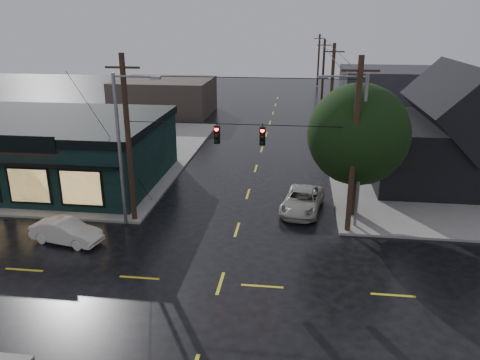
# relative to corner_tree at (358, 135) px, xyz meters

# --- Properties ---
(ground_plane) EXTENTS (160.00, 160.00, 0.00)m
(ground_plane) POSITION_rel_corner_tree_xyz_m (-7.00, -9.11, -5.27)
(ground_plane) COLOR black
(sidewalk_nw) EXTENTS (28.00, 28.00, 0.15)m
(sidewalk_nw) POSITION_rel_corner_tree_xyz_m (-27.00, 10.89, -5.20)
(sidewalk_nw) COLOR gray
(sidewalk_nw) RESTS_ON ground
(pizza_shop) EXTENTS (16.30, 12.34, 4.90)m
(pizza_shop) POSITION_rel_corner_tree_xyz_m (-22.00, 3.84, -2.71)
(pizza_shop) COLOR black
(pizza_shop) RESTS_ON ground
(ne_building) EXTENTS (12.60, 11.60, 8.75)m
(ne_building) POSITION_rel_corner_tree_xyz_m (8.00, 7.89, -0.80)
(ne_building) COLOR black
(ne_building) RESTS_ON ground
(corner_tree) EXTENTS (6.18, 6.18, 8.24)m
(corner_tree) POSITION_rel_corner_tree_xyz_m (0.00, 0.00, 0.00)
(corner_tree) COLOR black
(corner_tree) RESTS_ON ground
(utility_pole_nw) EXTENTS (2.00, 0.32, 10.15)m
(utility_pole_nw) POSITION_rel_corner_tree_xyz_m (-13.50, -2.61, -5.27)
(utility_pole_nw) COLOR black
(utility_pole_nw) RESTS_ON ground
(utility_pole_ne) EXTENTS (2.00, 0.32, 10.15)m
(utility_pole_ne) POSITION_rel_corner_tree_xyz_m (-0.50, -2.61, -5.27)
(utility_pole_ne) COLOR black
(utility_pole_ne) RESTS_ON ground
(utility_pole_far_a) EXTENTS (2.00, 0.32, 9.65)m
(utility_pole_far_a) POSITION_rel_corner_tree_xyz_m (-0.50, 18.89, -5.27)
(utility_pole_far_a) COLOR black
(utility_pole_far_a) RESTS_ON ground
(utility_pole_far_b) EXTENTS (2.00, 0.32, 9.15)m
(utility_pole_far_b) POSITION_rel_corner_tree_xyz_m (-0.50, 38.89, -5.27)
(utility_pole_far_b) COLOR black
(utility_pole_far_b) RESTS_ON ground
(utility_pole_far_c) EXTENTS (2.00, 0.32, 9.15)m
(utility_pole_far_c) POSITION_rel_corner_tree_xyz_m (-0.50, 58.89, -5.27)
(utility_pole_far_c) COLOR black
(utility_pole_far_c) RESTS_ON ground
(span_signal_assembly) EXTENTS (13.00, 0.48, 1.23)m
(span_signal_assembly) POSITION_rel_corner_tree_xyz_m (-6.90, -2.61, 0.43)
(span_signal_assembly) COLOR black
(span_signal_assembly) RESTS_ON ground
(streetlight_nw) EXTENTS (5.40, 0.30, 9.15)m
(streetlight_nw) POSITION_rel_corner_tree_xyz_m (-13.80, -3.31, -5.27)
(streetlight_nw) COLOR gray
(streetlight_nw) RESTS_ON ground
(streetlight_ne) EXTENTS (5.40, 0.30, 9.15)m
(streetlight_ne) POSITION_rel_corner_tree_xyz_m (0.00, -1.91, -5.27)
(streetlight_ne) COLOR gray
(streetlight_ne) RESTS_ON ground
(bg_building_west) EXTENTS (12.00, 10.00, 4.40)m
(bg_building_west) POSITION_rel_corner_tree_xyz_m (-21.00, 30.89, -3.07)
(bg_building_west) COLOR #40352E
(bg_building_west) RESTS_ON ground
(bg_building_east) EXTENTS (14.00, 12.00, 5.60)m
(bg_building_east) POSITION_rel_corner_tree_xyz_m (9.00, 35.89, -2.47)
(bg_building_east) COLOR #25252A
(bg_building_east) RESTS_ON ground
(sedan_cream) EXTENTS (4.26, 2.21, 1.34)m
(sedan_cream) POSITION_rel_corner_tree_xyz_m (-16.27, -5.94, -4.60)
(sedan_cream) COLOR silver
(sedan_cream) RESTS_ON ground
(suv_silver) EXTENTS (3.14, 5.40, 1.42)m
(suv_silver) POSITION_rel_corner_tree_xyz_m (-3.15, 0.29, -4.56)
(suv_silver) COLOR #B3B1A5
(suv_silver) RESTS_ON ground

